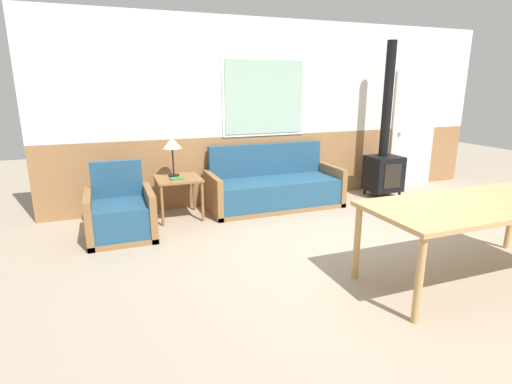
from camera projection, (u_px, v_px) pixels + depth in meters
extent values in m
plane|color=gray|center=(390.00, 261.00, 4.13)|extent=(16.00, 16.00, 0.00)
cube|color=#996B42|center=(284.00, 166.00, 6.38)|extent=(7.20, 0.06, 1.02)
cube|color=silver|center=(286.00, 78.00, 6.03)|extent=(7.20, 0.06, 1.68)
cube|color=white|center=(264.00, 97.00, 5.94)|extent=(1.31, 0.01, 1.14)
cube|color=#99BCA8|center=(265.00, 97.00, 5.93)|extent=(1.23, 0.02, 1.06)
cube|color=olive|center=(275.00, 205.00, 5.94)|extent=(1.96, 0.79, 0.06)
cube|color=navy|center=(276.00, 192.00, 5.87)|extent=(1.80, 0.71, 0.36)
cube|color=navy|center=(266.00, 159.00, 6.09)|extent=(1.80, 0.10, 0.48)
cube|color=olive|center=(213.00, 195.00, 5.55)|extent=(0.08, 0.79, 0.56)
cube|color=olive|center=(331.00, 183.00, 6.20)|extent=(0.08, 0.79, 0.56)
cube|color=olive|center=(123.00, 235.00, 4.76)|extent=(0.76, 0.76, 0.06)
cube|color=navy|center=(121.00, 218.00, 4.69)|extent=(0.60, 0.68, 0.36)
cube|color=navy|center=(117.00, 179.00, 4.91)|extent=(0.60, 0.10, 0.45)
cube|color=olive|center=(90.00, 218.00, 4.58)|extent=(0.08, 0.76, 0.56)
cube|color=olive|center=(150.00, 212.00, 4.82)|extent=(0.08, 0.76, 0.56)
cube|color=olive|center=(178.00, 179.00, 5.34)|extent=(0.59, 0.59, 0.03)
cylinder|color=olive|center=(162.00, 206.00, 5.09)|extent=(0.04, 0.04, 0.53)
cylinder|color=olive|center=(203.00, 202.00, 5.27)|extent=(0.04, 0.04, 0.53)
cylinder|color=olive|center=(157.00, 196.00, 5.56)|extent=(0.04, 0.04, 0.53)
cylinder|color=olive|center=(194.00, 192.00, 5.74)|extent=(0.04, 0.04, 0.53)
cylinder|color=black|center=(174.00, 175.00, 5.42)|extent=(0.15, 0.15, 0.02)
cylinder|color=black|center=(173.00, 162.00, 5.37)|extent=(0.02, 0.02, 0.36)
cone|color=beige|center=(172.00, 143.00, 5.30)|extent=(0.25, 0.25, 0.14)
cube|color=#2D7F3D|center=(177.00, 179.00, 5.24)|extent=(0.18, 0.15, 0.02)
cube|color=tan|center=(480.00, 204.00, 3.57)|extent=(2.11, 0.91, 0.04)
cylinder|color=tan|center=(419.00, 280.00, 2.97)|extent=(0.06, 0.06, 0.71)
cylinder|color=tan|center=(357.00, 242.00, 3.68)|extent=(0.06, 0.06, 0.71)
cylinder|color=tan|center=(511.00, 218.00, 4.36)|extent=(0.06, 0.06, 0.71)
cylinder|color=black|center=(378.00, 197.00, 6.32)|extent=(0.04, 0.04, 0.10)
cylinder|color=black|center=(399.00, 194.00, 6.46)|extent=(0.04, 0.04, 0.10)
cylinder|color=black|center=(365.00, 191.00, 6.64)|extent=(0.04, 0.04, 0.10)
cylinder|color=black|center=(385.00, 189.00, 6.78)|extent=(0.04, 0.04, 0.10)
cube|color=black|center=(383.00, 173.00, 6.47)|extent=(0.51, 0.45, 0.56)
cube|color=black|center=(393.00, 176.00, 6.26)|extent=(0.31, 0.01, 0.39)
cylinder|color=black|center=(388.00, 100.00, 6.21)|extent=(0.15, 0.15, 1.76)
cube|color=silver|center=(413.00, 130.00, 7.05)|extent=(0.90, 0.04, 2.00)
sphere|color=silver|center=(400.00, 133.00, 6.91)|extent=(0.06, 0.06, 0.06)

